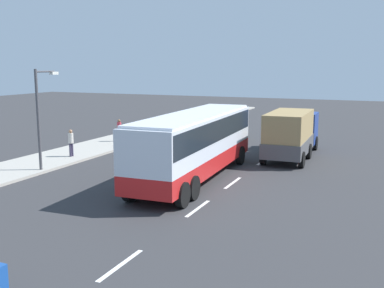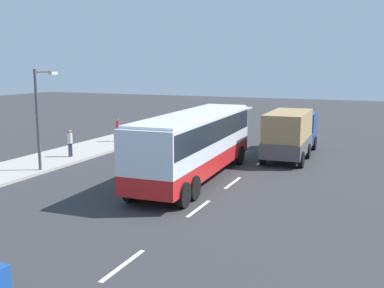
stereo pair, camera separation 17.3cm
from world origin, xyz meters
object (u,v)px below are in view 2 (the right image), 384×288
Objects in this scene: coach_bus at (195,139)px; pedestrian_near_curb at (70,141)px; cargo_truck at (291,132)px; street_lamp at (40,111)px; car_yellow_taxi at (213,130)px; pedestrian_at_crossing at (118,129)px.

coach_bus reaches higher than pedestrian_near_curb.
street_lamp is at bearing 127.28° from cargo_truck.
street_lamp reaches higher than car_yellow_taxi.
car_yellow_taxi is at bearing -108.72° from pedestrian_near_curb.
street_lamp is (-9.60, 11.91, 1.77)m from cargo_truck.
pedestrian_at_crossing reaches higher than car_yellow_taxi.
pedestrian_near_curb is at bearing -43.17° from pedestrian_at_crossing.
car_yellow_taxi is at bearing 56.33° from cargo_truck.
cargo_truck is 1.44× the size of street_lamp.
cargo_truck is at bearing -51.11° from street_lamp.
pedestrian_at_crossing is (7.91, 9.68, -1.03)m from coach_bus.
cargo_truck is 4.73× the size of pedestrian_at_crossing.
car_yellow_taxi is 2.57× the size of pedestrian_at_crossing.
cargo_truck is at bearing 42.91° from pedestrian_at_crossing.
coach_bus is at bearing 4.09° from pedestrian_at_crossing.
pedestrian_near_curb is 4.22m from street_lamp.
car_yellow_taxi is 2.51× the size of pedestrian_near_curb.
cargo_truck is at bearing -122.14° from car_yellow_taxi.
pedestrian_near_curb is (-6.13, 12.71, -0.49)m from cargo_truck.
coach_bus is at bearing -163.56° from car_yellow_taxi.
cargo_truck is 15.40m from street_lamp.
street_lamp is at bearing 112.64° from pedestrian_near_curb.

